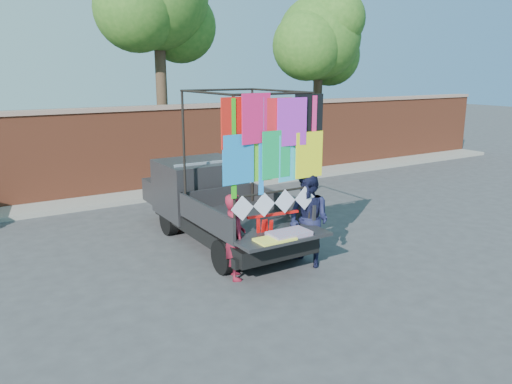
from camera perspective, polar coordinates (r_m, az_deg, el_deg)
ground at (r=9.85m, az=2.13°, el=-7.99°), size 90.00×90.00×0.00m
brick_wall at (r=15.64m, az=-12.29°, el=4.88°), size 30.00×0.45×2.61m
curb at (r=15.23m, az=-11.16°, el=-0.15°), size 30.00×1.20×0.12m
tree_mid at (r=16.99m, az=-10.99°, el=20.43°), size 4.20×3.30×7.73m
tree_right at (r=20.19m, az=7.42°, el=16.75°), size 4.20×3.30×6.62m
pickup_truck at (r=11.15m, az=-5.24°, el=-0.94°), size 2.08×5.22×3.28m
woman at (r=8.87m, az=-2.40°, el=-5.12°), size 0.53×0.66×1.56m
man at (r=9.47m, az=6.03°, el=-3.21°), size 0.87×1.01×1.80m
streamer_bundle at (r=9.06m, az=1.40°, el=-3.95°), size 1.03×0.17×0.70m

